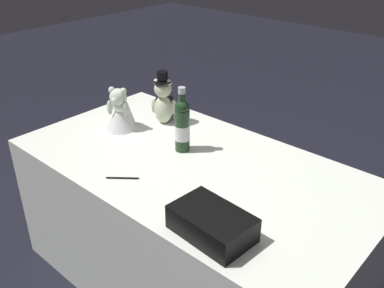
{
  "coord_description": "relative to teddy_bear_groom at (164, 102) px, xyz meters",
  "views": [
    {
      "loc": [
        -1.14,
        1.28,
        1.74
      ],
      "look_at": [
        0.0,
        0.0,
        0.83
      ],
      "focal_mm": 40.07,
      "sensor_mm": 36.0,
      "label": 1
    }
  ],
  "objects": [
    {
      "name": "signing_pen",
      "position": [
        -0.28,
        0.54,
        -0.12
      ],
      "size": [
        0.12,
        0.1,
        0.01
      ],
      "color": "black",
      "rests_on": "reception_table"
    },
    {
      "name": "teddy_bear_groom",
      "position": [
        0.0,
        0.0,
        0.0
      ],
      "size": [
        0.13,
        0.13,
        0.3
      ],
      "color": "beige",
      "rests_on": "reception_table"
    },
    {
      "name": "teddy_bear_bride",
      "position": [
        0.12,
        0.2,
        -0.02
      ],
      "size": [
        0.19,
        0.21,
        0.24
      ],
      "color": "white",
      "rests_on": "reception_table"
    },
    {
      "name": "ground_plane",
      "position": [
        -0.42,
        0.23,
        -0.85
      ],
      "size": [
        12.0,
        12.0,
        0.0
      ],
      "primitive_type": "plane",
      "color": "black"
    },
    {
      "name": "champagne_bottle",
      "position": [
        -0.3,
        0.17,
        0.01
      ],
      "size": [
        0.07,
        0.07,
        0.32
      ],
      "color": "#1E3A1F",
      "rests_on": "reception_table"
    },
    {
      "name": "reception_table",
      "position": [
        -0.42,
        0.23,
        -0.49
      ],
      "size": [
        1.71,
        0.92,
        0.73
      ],
      "primitive_type": "cube",
      "color": "white",
      "rests_on": "ground_plane"
    },
    {
      "name": "gift_case_black",
      "position": [
        -0.8,
        0.56,
        -0.07
      ],
      "size": [
        0.3,
        0.21,
        0.1
      ],
      "color": "black",
      "rests_on": "reception_table"
    }
  ]
}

